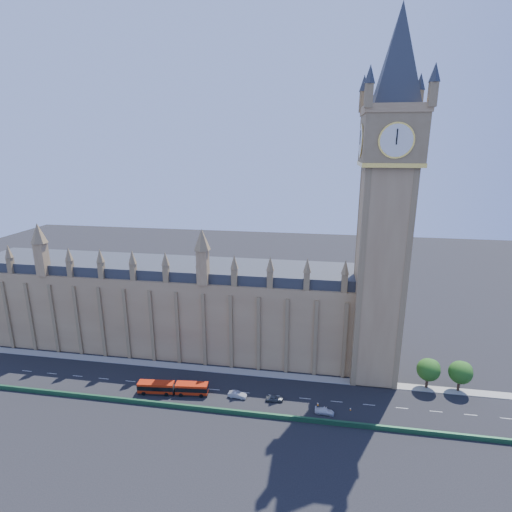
% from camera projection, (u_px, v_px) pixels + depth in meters
% --- Properties ---
extents(ground, '(400.00, 400.00, 0.00)m').
position_uv_depth(ground, '(229.00, 391.00, 105.89)').
color(ground, black).
rests_on(ground, ground).
extents(palace_westminster, '(120.00, 20.00, 28.00)m').
position_uv_depth(palace_westminster, '(167.00, 305.00, 126.97)').
color(palace_westminster, '#967148').
rests_on(palace_westminster, ground).
extents(elizabeth_tower, '(20.59, 20.59, 105.00)m').
position_uv_depth(elizabeth_tower, '(388.00, 180.00, 98.58)').
color(elizabeth_tower, '#967148').
rests_on(elizabeth_tower, ground).
extents(bridge_parapet, '(160.00, 0.60, 1.20)m').
position_uv_depth(bridge_parapet, '(221.00, 411.00, 97.18)').
color(bridge_parapet, '#1E4C2D').
rests_on(bridge_parapet, ground).
extents(kerb_north, '(160.00, 3.00, 0.16)m').
position_uv_depth(kerb_north, '(237.00, 371.00, 114.90)').
color(kerb_north, gray).
rests_on(kerb_north, ground).
extents(tree_east_near, '(6.00, 6.00, 8.50)m').
position_uv_depth(tree_east_near, '(429.00, 369.00, 105.81)').
color(tree_east_near, '#382619').
rests_on(tree_east_near, ground).
extents(tree_east_far, '(6.00, 6.00, 8.50)m').
position_uv_depth(tree_east_far, '(461.00, 372.00, 104.56)').
color(tree_east_far, '#382619').
rests_on(tree_east_far, ground).
extents(red_bus, '(18.59, 4.50, 3.13)m').
position_uv_depth(red_bus, '(173.00, 388.00, 104.41)').
color(red_bus, '#B0220B').
rests_on(red_bus, ground).
extents(car_grey, '(4.54, 2.22, 1.49)m').
position_uv_depth(car_grey, '(275.00, 398.00, 101.61)').
color(car_grey, '#42454A').
rests_on(car_grey, ground).
extents(car_silver, '(4.95, 2.13, 1.58)m').
position_uv_depth(car_silver, '(237.00, 395.00, 103.05)').
color(car_silver, '#97989E').
rests_on(car_silver, ground).
extents(car_white, '(4.74, 2.15, 1.35)m').
position_uv_depth(car_white, '(325.00, 411.00, 96.81)').
color(car_white, silver).
rests_on(car_white, ground).
extents(cone_a, '(0.64, 0.64, 0.79)m').
position_uv_depth(cone_a, '(324.00, 408.00, 98.55)').
color(cone_a, black).
rests_on(cone_a, ground).
extents(cone_b, '(0.42, 0.42, 0.62)m').
position_uv_depth(cone_b, '(350.00, 409.00, 98.16)').
color(cone_b, black).
rests_on(cone_b, ground).
extents(cone_c, '(0.50, 0.50, 0.66)m').
position_uv_depth(cone_c, '(326.00, 408.00, 98.64)').
color(cone_c, black).
rests_on(cone_c, ground).
extents(cone_d, '(0.58, 0.58, 0.78)m').
position_uv_depth(cone_d, '(318.00, 404.00, 100.01)').
color(cone_d, black).
rests_on(cone_d, ground).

